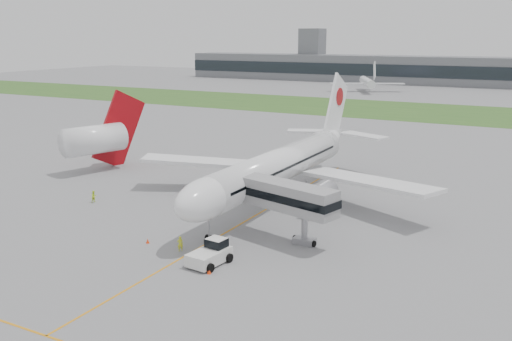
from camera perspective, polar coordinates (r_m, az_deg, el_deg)
The scene contains 14 objects.
ground at distance 81.71m, azimuth 1.01°, elevation -3.91°, with size 600.00×600.00×0.00m, color gray.
apron_markings at distance 77.50m, azimuth -0.68°, elevation -4.88°, with size 70.00×70.00×0.04m, color orange, non-canonical shape.
grass_strip at distance 194.30m, azimuth 17.45°, elevation 5.58°, with size 600.00×50.00×0.02m, color #2E5D22.
terminal_building at distance 301.95m, azimuth 21.60°, elevation 9.16°, with size 320.00×22.30×14.00m.
control_tower at distance 327.47m, azimuth 5.57°, elevation 9.04°, with size 12.00×12.00×56.00m, color slate, non-canonical shape.
airliner at distance 84.47m, azimuth 2.53°, elevation 0.63°, with size 48.13×53.95×17.88m.
pushback_tug at distance 62.87m, azimuth -4.51°, elevation -8.22°, with size 3.84×5.28×2.56m.
jet_bridge at distance 69.14m, azimuth 1.84°, elevation -2.41°, with size 16.21×7.09×7.41m.
safety_cone_left at distance 69.92m, azimuth -10.78°, elevation -6.93°, with size 0.43×0.43×0.59m, color #FD390D.
safety_cone_right at distance 60.54m, azimuth -4.72°, elevation -9.99°, with size 0.44×0.44×0.61m, color #FD390D.
ground_crew_near at distance 66.61m, azimuth -7.59°, elevation -7.28°, with size 0.67×0.44×1.83m, color yellow.
ground_crew_far at distance 88.23m, azimuth -15.89°, elevation -2.52°, with size 0.87×0.68×1.80m, color #D7FF2A.
neighbor_aircraft at distance 107.92m, azimuth -15.56°, elevation 3.13°, with size 8.25×18.76×15.15m.
distant_aircraft_left at distance 259.19m, azimuth 11.00°, elevation 7.74°, with size 32.46×28.64×12.41m, color white, non-canonical shape.
Camera 1 is at (35.49, -69.49, 24.25)m, focal length 40.00 mm.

